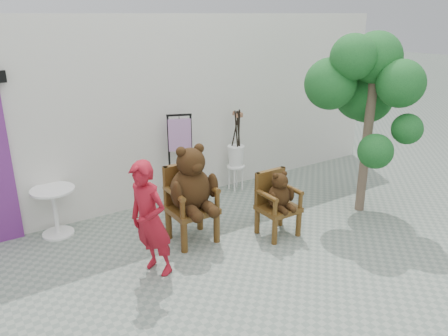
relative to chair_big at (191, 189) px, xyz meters
name	(u,v)px	position (x,y,z in m)	size (l,w,h in m)	color
ground_plane	(269,268)	(0.44, -1.15, -0.77)	(60.00, 60.00, 0.00)	gray
back_wall	(157,107)	(0.44, 1.95, 0.73)	(9.00, 1.00, 3.00)	silver
chair_big	(191,189)	(0.00, 0.00, 0.00)	(0.68, 0.73, 1.38)	#442B0E
chair_small	(278,197)	(1.10, -0.50, -0.21)	(0.52, 0.51, 0.95)	#442B0E
person	(150,220)	(-0.83, -0.50, -0.04)	(0.54, 0.35, 1.47)	maroon
cafe_table	(55,206)	(-1.54, 1.20, -0.33)	(0.60, 0.60, 0.70)	white
display_stand	(181,170)	(0.47, 1.19, -0.19)	(0.55, 0.49, 1.51)	black
stool_bucket	(236,155)	(1.56, 1.19, -0.13)	(0.32, 0.32, 1.45)	white
tree	(365,85)	(2.79, -0.44, 1.21)	(1.61, 1.60, 2.77)	brown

